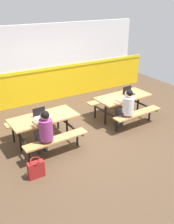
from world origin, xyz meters
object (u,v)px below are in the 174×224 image
Objects in this scene: student_nearer at (45,130)px; laptop_dark at (128,93)px; student_further at (126,106)px; tote_bag_bright at (36,169)px; picnic_table_left at (44,123)px; laptop_silver at (40,115)px; picnic_table_right at (123,101)px.

student_nearer is 3.64× the size of laptop_dark.
student_further reaches higher than tote_bag_bright.
laptop_dark is (2.96, 0.75, 0.08)m from student_nearer.
laptop_silver is (-0.06, 0.03, 0.22)m from picnic_table_left.
picnic_table_right is 5.04× the size of laptop_dark.
picnic_table_left is at bearing 59.89° from tote_bag_bright.
student_further is at bearing -12.05° from laptop_silver.
laptop_silver reaches higher than tote_bag_bright.
student_further is 2.81× the size of tote_bag_bright.
student_further reaches higher than laptop_dark.
laptop_silver is 0.77× the size of tote_bag_bright.
tote_bag_bright is (-0.66, -1.13, -0.38)m from picnic_table_left.
laptop_silver is at bearing 76.93° from student_nearer.
tote_bag_bright is at bearing -158.95° from laptop_dark.
picnic_table_right is 1.39× the size of student_nearer.
student_nearer is at bearing -177.01° from student_further.
picnic_table_left is 3.89× the size of tote_bag_bright.
laptop_silver is (-2.59, -0.10, 0.22)m from picnic_table_right.
picnic_table_left is at bearing -176.21° from laptop_dark.
picnic_table_right is 2.82m from student_nearer.
picnic_table_right is at bearing 58.97° from student_further.
picnic_table_right is at bearing 14.41° from student_nearer.
tote_bag_bright is (-0.59, -1.17, -0.59)m from laptop_silver.
student_further reaches higher than picnic_table_left.
laptop_dark is at bearing 14.24° from student_nearer.
laptop_dark is at bearing 12.20° from picnic_table_right.
laptop_silver is at bearing -177.82° from picnic_table_right.
student_further is 2.29m from laptop_silver.
student_further reaches higher than laptop_silver.
student_nearer and student_further have the same top height.
laptop_silver is 2.83m from laptop_dark.
picnic_table_left is at bearing 168.46° from student_further.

